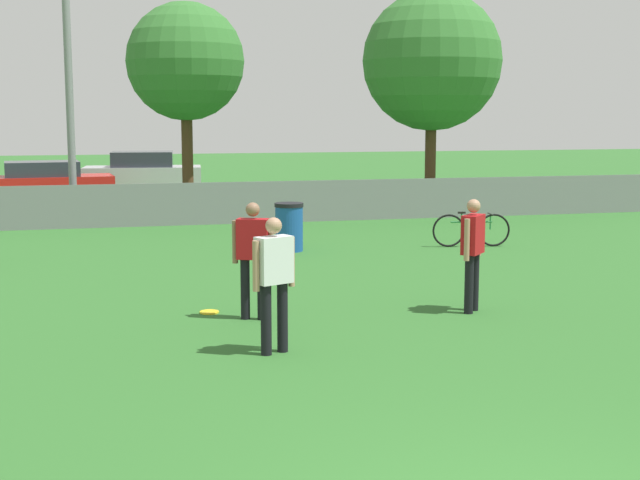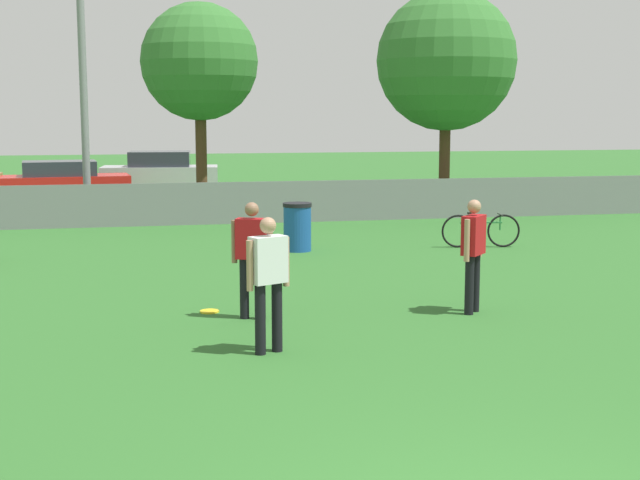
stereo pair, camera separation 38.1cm
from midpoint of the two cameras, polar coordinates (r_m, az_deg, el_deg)
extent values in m
cube|color=gray|center=(23.36, -5.67, 2.36)|extent=(26.54, 0.03, 1.10)
cylinder|color=gray|center=(24.45, -14.55, 11.78)|extent=(0.20, 0.20, 9.09)
cylinder|color=#4C331E|center=(25.85, -7.18, 5.09)|extent=(0.32, 0.32, 3.08)
sphere|color=#33702D|center=(25.86, -7.29, 11.26)|extent=(3.32, 3.32, 3.32)
cylinder|color=#4C331E|center=(26.40, 8.38, 4.90)|extent=(0.32, 0.32, 2.87)
sphere|color=#33702D|center=(26.41, 8.51, 11.29)|extent=(4.03, 4.03, 4.03)
cylinder|color=black|center=(10.67, -2.82, -5.10)|extent=(0.13, 0.13, 0.86)
cylinder|color=black|center=(10.80, -1.76, -4.93)|extent=(0.13, 0.13, 0.86)
cube|color=silver|center=(10.60, -2.31, -1.27)|extent=(0.49, 0.38, 0.56)
sphere|color=tan|center=(10.54, -2.32, 0.93)|extent=(0.20, 0.20, 0.20)
cylinder|color=tan|center=(10.47, -3.48, -1.66)|extent=(0.08, 0.08, 0.60)
cylinder|color=tan|center=(10.75, -1.17, -1.39)|extent=(0.08, 0.08, 0.60)
cylinder|color=black|center=(12.54, -4.00, -3.12)|extent=(0.13, 0.13, 0.86)
cylinder|color=black|center=(12.49, -2.93, -3.16)|extent=(0.13, 0.13, 0.86)
cube|color=#B21419|center=(12.40, -3.49, 0.09)|extent=(0.49, 0.37, 0.56)
sphere|color=#8C664C|center=(12.35, -3.51, 1.97)|extent=(0.20, 0.20, 0.20)
cylinder|color=#8C664C|center=(12.47, -4.64, -0.10)|extent=(0.08, 0.08, 0.60)
cylinder|color=#8C664C|center=(12.34, -2.33, -0.16)|extent=(0.08, 0.08, 0.60)
cylinder|color=black|center=(12.97, 10.37, -2.86)|extent=(0.13, 0.13, 0.86)
cylinder|color=black|center=(13.19, 10.73, -2.68)|extent=(0.13, 0.13, 0.86)
cube|color=#B21419|center=(12.97, 10.63, 0.32)|extent=(0.46, 0.47, 0.56)
sphere|color=tan|center=(12.92, 10.68, 2.12)|extent=(0.20, 0.20, 0.20)
cylinder|color=tan|center=(12.74, 10.23, -0.03)|extent=(0.08, 0.08, 0.60)
cylinder|color=tan|center=(13.22, 11.00, 0.24)|extent=(0.08, 0.08, 0.60)
cylinder|color=yellow|center=(13.06, -6.26, -4.57)|extent=(0.28, 0.28, 0.03)
torus|color=yellow|center=(13.06, -6.26, -4.55)|extent=(0.28, 0.28, 0.03)
torus|color=black|center=(19.42, 9.38, 0.56)|extent=(0.71, 0.16, 0.71)
torus|color=black|center=(19.66, 12.21, 0.58)|extent=(0.71, 0.16, 0.71)
cylinder|color=#267238|center=(19.51, 10.82, 1.11)|extent=(0.91, 0.18, 0.04)
cylinder|color=#267238|center=(19.46, 10.19, 1.10)|extent=(0.03, 0.03, 0.37)
cylinder|color=#267238|center=(19.61, 12.01, 1.11)|extent=(0.03, 0.03, 0.34)
cube|color=black|center=(19.43, 10.21, 1.70)|extent=(0.17, 0.08, 0.04)
cylinder|color=black|center=(19.59, 12.02, 1.60)|extent=(0.10, 0.44, 0.03)
cylinder|color=#194C99|center=(18.69, -0.88, 0.72)|extent=(0.58, 0.58, 0.93)
cylinder|color=black|center=(18.63, -0.88, 2.27)|extent=(0.61, 0.61, 0.08)
cylinder|color=black|center=(31.61, -13.46, 3.22)|extent=(0.62, 0.24, 0.61)
cylinder|color=black|center=(30.08, -13.24, 2.99)|extent=(0.62, 0.24, 0.61)
cylinder|color=black|center=(31.53, -18.50, 3.01)|extent=(0.62, 0.24, 0.61)
cylinder|color=black|center=(30.00, -18.54, 2.77)|extent=(0.62, 0.24, 0.61)
cube|color=red|center=(30.76, -15.95, 3.39)|extent=(4.63, 2.16, 0.64)
cube|color=#2D333D|center=(30.72, -15.99, 4.44)|extent=(2.46, 1.75, 0.48)
cylinder|color=black|center=(34.44, -7.60, 3.79)|extent=(0.67, 0.24, 0.66)
cylinder|color=black|center=(32.84, -7.65, 3.58)|extent=(0.67, 0.24, 0.66)
cylinder|color=black|center=(34.59, -11.97, 3.70)|extent=(0.67, 0.24, 0.66)
cylinder|color=black|center=(32.99, -12.23, 3.49)|extent=(0.67, 0.24, 0.66)
cube|color=#B7B7BC|center=(33.67, -9.88, 4.05)|extent=(4.41, 2.24, 0.74)
cube|color=#2D333D|center=(33.63, -9.90, 5.15)|extent=(2.36, 1.82, 0.55)
camera|label=1|loc=(0.19, -89.15, 0.12)|focal=50.00mm
camera|label=2|loc=(0.19, 90.85, -0.12)|focal=50.00mm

